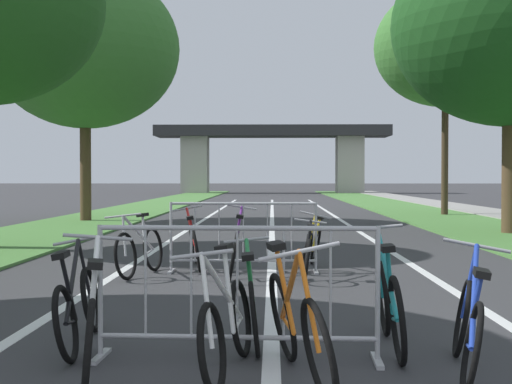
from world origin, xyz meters
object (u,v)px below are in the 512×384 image
tree_right_oak_mid (512,25)px  bicycle_black_1 (307,254)px  crowd_barrier_nearest (237,294)px  crowd_barrier_second (243,238)px  bicycle_green_5 (253,302)px  bicycle_silver_8 (140,250)px  bicycle_white_0 (90,328)px  bicycle_black_11 (78,306)px  bicycle_white_10 (227,325)px  tree_left_pine_near (85,48)px  tree_right_oak_near (445,47)px  bicycle_blue_2 (468,326)px  bicycle_teal_9 (389,304)px  bicycle_orange_3 (298,327)px  bicycle_red_4 (194,245)px  bicycle_purple_7 (235,250)px  bicycle_yellow_6 (312,246)px

tree_right_oak_mid → bicycle_black_1: tree_right_oak_mid is taller
crowd_barrier_nearest → crowd_barrier_second: same height
bicycle_green_5 → bicycle_silver_8: bearing=110.9°
bicycle_white_0 → bicycle_black_11: size_ratio=1.00×
bicycle_white_10 → tree_left_pine_near: bearing=-63.7°
bicycle_green_5 → bicycle_black_1: bearing=77.8°
tree_right_oak_near → bicycle_black_1: tree_right_oak_near is taller
bicycle_blue_2 → bicycle_silver_8: (-3.31, 5.02, 0.01)m
bicycle_white_0 → bicycle_teal_9: 2.42m
tree_right_oak_near → bicycle_orange_3: bearing=-106.4°
crowd_barrier_second → bicycle_black_1: crowd_barrier_second is taller
bicycle_orange_3 → bicycle_silver_8: size_ratio=1.11×
tree_right_oak_mid → bicycle_white_0: (-7.16, -12.51, -4.78)m
bicycle_red_4 → crowd_barrier_nearest: bearing=-89.3°
tree_right_oak_near → bicycle_silver_8: bearing=-117.7°
bicycle_purple_7 → crowd_barrier_nearest: bearing=-88.3°
bicycle_yellow_6 → bicycle_white_10: size_ratio=0.97×
bicycle_black_11 → tree_right_oak_mid: bearing=52.3°
bicycle_yellow_6 → bicycle_black_11: (-2.25, -5.04, -0.00)m
tree_left_pine_near → bicycle_black_1: bearing=-62.3°
bicycle_yellow_6 → bicycle_silver_8: 2.66m
crowd_barrier_second → bicycle_black_11: size_ratio=1.32×
tree_right_oak_mid → bicycle_white_0: size_ratio=4.52×
crowd_barrier_second → bicycle_blue_2: 5.67m
tree_left_pine_near → bicycle_red_4: size_ratio=4.63×
bicycle_black_1 → bicycle_silver_8: bearing=177.0°
bicycle_teal_9 → bicycle_white_10: (-1.29, -0.74, -0.03)m
bicycle_yellow_6 → bicycle_black_1: bearing=94.1°
bicycle_blue_2 → bicycle_white_10: size_ratio=1.02×
bicycle_green_5 → bicycle_teal_9: (1.13, -0.22, 0.03)m
bicycle_red_4 → bicycle_silver_8: size_ratio=1.07×
bicycle_blue_2 → bicycle_black_11: (-3.02, 0.79, -0.01)m
bicycle_black_11 → bicycle_blue_2: bearing=-19.3°
tree_right_oak_near → bicycle_black_1: (-5.83, -15.93, -5.84)m
crowd_barrier_second → tree_right_oak_mid: bearing=47.8°
bicycle_black_1 → bicycle_yellow_6: bicycle_yellow_6 is taller
bicycle_teal_9 → bicycle_purple_7: bearing=112.4°
tree_right_oak_mid → bicycle_white_0: 15.18m
bicycle_black_1 → bicycle_yellow_6: bearing=85.3°
bicycle_white_0 → bicycle_purple_7: size_ratio=0.99×
crowd_barrier_nearest → bicycle_orange_3: 0.74m
tree_right_oak_near → bicycle_red_4: tree_right_oak_near is taller
bicycle_green_5 → tree_left_pine_near: bearing=107.3°
tree_left_pine_near → bicycle_yellow_6: tree_left_pine_near is taller
bicycle_white_0 → bicycle_yellow_6: size_ratio=1.08×
bicycle_silver_8 → bicycle_white_10: bearing=120.7°
bicycle_orange_3 → bicycle_teal_9: bearing=-140.9°
bicycle_silver_8 → bicycle_purple_7: bearing=-169.8°
tree_left_pine_near → tree_right_oak_mid: 12.70m
tree_right_oak_near → bicycle_yellow_6: tree_right_oak_near is taller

